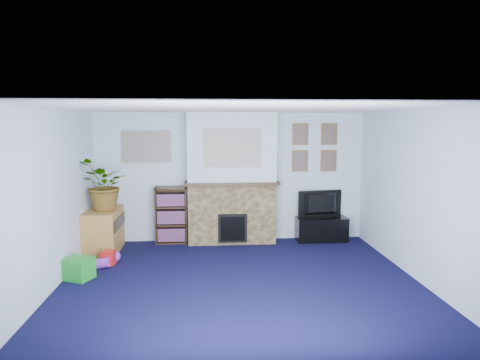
{
  "coord_description": "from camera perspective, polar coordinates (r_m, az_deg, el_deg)",
  "views": [
    {
      "loc": [
        -0.44,
        -5.7,
        2.21
      ],
      "look_at": [
        0.07,
        1.04,
        1.31
      ],
      "focal_mm": 32.0,
      "sensor_mm": 36.0,
      "label": 1
    }
  ],
  "objects": [
    {
      "name": "television",
      "position": [
        8.18,
        10.84,
        -3.19
      ],
      "size": [
        0.87,
        0.26,
        0.5
      ],
      "primitive_type": "imported",
      "rotation": [
        0.0,
        0.0,
        3.31
      ],
      "color": "black",
      "rests_on": "tv_stand"
    },
    {
      "name": "floor",
      "position": [
        6.13,
        0.06,
        -13.53
      ],
      "size": [
        5.0,
        4.5,
        0.01
      ],
      "primitive_type": "cube",
      "color": "black",
      "rests_on": "ground"
    },
    {
      "name": "chimney_breast",
      "position": [
        7.82,
        -1.1,
        0.08
      ],
      "size": [
        1.72,
        0.5,
        2.4
      ],
      "color": "brown",
      "rests_on": "ground"
    },
    {
      "name": "portrait_tl",
      "position": [
        8.12,
        8.06,
        6.06
      ],
      "size": [
        0.3,
        0.03,
        0.4
      ],
      "primitive_type": "cube",
      "color": "brown",
      "rests_on": "wall_back"
    },
    {
      "name": "collage_main",
      "position": [
        7.56,
        -1.02,
        4.35
      ],
      "size": [
        1.0,
        0.03,
        0.68
      ],
      "primitive_type": "cube",
      "color": "gray",
      "rests_on": "chimney_breast"
    },
    {
      "name": "wall_right",
      "position": [
        6.49,
        22.66,
        -1.93
      ],
      "size": [
        0.04,
        4.5,
        2.4
      ],
      "primitive_type": "cube",
      "color": "silver",
      "rests_on": "ground"
    },
    {
      "name": "ceiling",
      "position": [
        5.72,
        0.06,
        9.52
      ],
      "size": [
        5.0,
        4.5,
        0.01
      ],
      "primitive_type": "cube",
      "color": "white",
      "rests_on": "wall_back"
    },
    {
      "name": "tv_stand",
      "position": [
        8.26,
        10.8,
        -6.43
      ],
      "size": [
        0.94,
        0.4,
        0.45
      ],
      "primitive_type": "cube",
      "color": "black",
      "rests_on": "ground"
    },
    {
      "name": "portrait_bl",
      "position": [
        8.15,
        7.99,
        2.55
      ],
      "size": [
        0.3,
        0.03,
        0.4
      ],
      "primitive_type": "cube",
      "color": "brown",
      "rests_on": "wall_back"
    },
    {
      "name": "wall_front",
      "position": [
        3.62,
        2.85,
        -8.62
      ],
      "size": [
        5.0,
        0.04,
        2.4
      ],
      "primitive_type": "cube",
      "color": "silver",
      "rests_on": "ground"
    },
    {
      "name": "green_crate",
      "position": [
        6.63,
        -20.8,
        -11.08
      ],
      "size": [
        0.48,
        0.44,
        0.31
      ],
      "primitive_type": "cube",
      "rotation": [
        0.0,
        0.0,
        -0.42
      ],
      "color": "#198C26",
      "rests_on": "ground"
    },
    {
      "name": "mantel_can",
      "position": [
        7.84,
        3.56,
        0.27
      ],
      "size": [
        0.05,
        0.05,
        0.11
      ],
      "primitive_type": "cylinder",
      "color": "red",
      "rests_on": "chimney_breast"
    },
    {
      "name": "portrait_br",
      "position": [
        8.28,
        11.72,
        2.54
      ],
      "size": [
        0.3,
        0.03,
        0.4
      ],
      "primitive_type": "cube",
      "color": "brown",
      "rests_on": "wall_back"
    },
    {
      "name": "collage_left",
      "position": [
        8.02,
        -12.35,
        4.37
      ],
      "size": [
        0.9,
        0.03,
        0.58
      ],
      "primitive_type": "cube",
      "color": "gray",
      "rests_on": "wall_back"
    },
    {
      "name": "sideboard",
      "position": [
        7.79,
        -17.72,
        -6.57
      ],
      "size": [
        0.52,
        0.94,
        0.73
      ],
      "primitive_type": "cube",
      "color": "#A37734",
      "rests_on": "ground"
    },
    {
      "name": "wall_left",
      "position": [
        6.14,
        -23.92,
        -2.52
      ],
      "size": [
        0.04,
        4.5,
        2.4
      ],
      "primitive_type": "cube",
      "color": "silver",
      "rests_on": "ground"
    },
    {
      "name": "portrait_tr",
      "position": [
        8.25,
        11.81,
        6.0
      ],
      "size": [
        0.3,
        0.03,
        0.4
      ],
      "primitive_type": "cube",
      "color": "brown",
      "rests_on": "wall_back"
    },
    {
      "name": "mantel_candle",
      "position": [
        7.8,
        1.43,
        0.4
      ],
      "size": [
        0.05,
        0.05,
        0.16
      ],
      "primitive_type": "cylinder",
      "color": "#B2BFC6",
      "rests_on": "chimney_breast"
    },
    {
      "name": "mantel_clock",
      "position": [
        7.77,
        -1.59,
        0.29
      ],
      "size": [
        0.1,
        0.06,
        0.15
      ],
      "primitive_type": "cube",
      "color": "gold",
      "rests_on": "chimney_breast"
    },
    {
      "name": "potted_plant",
      "position": [
        7.57,
        -17.69,
        -0.6
      ],
      "size": [
        0.79,
        0.88,
        0.88
      ],
      "primitive_type": "imported",
      "rotation": [
        0.0,
        0.0,
        4.57
      ],
      "color": "#26661E",
      "rests_on": "sideboard"
    },
    {
      "name": "toy_block",
      "position": [
        7.12,
        -17.12,
        -9.89
      ],
      "size": [
        0.21,
        0.21,
        0.23
      ],
      "primitive_type": "cube",
      "rotation": [
        0.0,
        0.0,
        -0.15
      ],
      "color": "red",
      "rests_on": "ground"
    },
    {
      "name": "mantel_teddy",
      "position": [
        7.76,
        -4.65,
        0.23
      ],
      "size": [
        0.12,
        0.12,
        0.12
      ],
      "primitive_type": "sphere",
      "color": "gray",
      "rests_on": "chimney_breast"
    },
    {
      "name": "toy_tube",
      "position": [
        7.01,
        -18.43,
        -10.57
      ],
      "size": [
        0.35,
        0.16,
        0.2
      ],
      "primitive_type": "cylinder",
      "rotation": [
        0.0,
        1.43,
        0.0
      ],
      "color": "purple",
      "rests_on": "ground"
    },
    {
      "name": "wall_back",
      "position": [
        8.02,
        -1.19,
        0.38
      ],
      "size": [
        5.0,
        0.04,
        2.4
      ],
      "primitive_type": "cube",
      "color": "silver",
      "rests_on": "ground"
    },
    {
      "name": "toy_ball",
      "position": [
        7.24,
        -16.31,
        -9.73
      ],
      "size": [
        0.17,
        0.17,
        0.17
      ],
      "primitive_type": "sphere",
      "color": "purple",
      "rests_on": "ground"
    },
    {
      "name": "bookshelf",
      "position": [
        8.02,
        -9.12,
        -4.79
      ],
      "size": [
        0.58,
        0.28,
        1.05
      ],
      "color": "black",
      "rests_on": "ground"
    }
  ]
}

